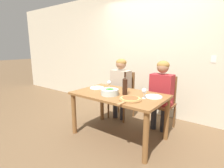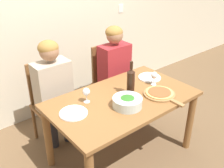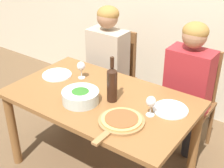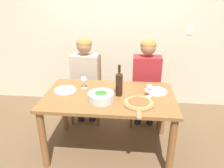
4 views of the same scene
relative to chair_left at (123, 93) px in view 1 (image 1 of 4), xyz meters
name	(u,v)px [view 1 (image 1 of 4)]	position (x,y,z in m)	size (l,w,h in m)	color
ground_plane	(118,136)	(0.41, -0.76, -0.51)	(40.00, 40.00, 0.00)	brown
back_wall	(155,52)	(0.41, 0.58, 0.84)	(10.00, 0.06, 2.70)	beige
dining_table	(119,100)	(0.41, -0.76, 0.11)	(1.45, 0.86, 0.73)	brown
chair_left	(123,93)	(0.00, 0.00, 0.00)	(0.42, 0.42, 0.95)	brown
chair_right	(163,100)	(0.85, 0.00, 0.00)	(0.42, 0.42, 0.95)	brown
person_woman	(120,83)	(0.00, -0.11, 0.23)	(0.47, 0.51, 1.23)	#28282D
person_man	(161,89)	(0.85, -0.11, 0.23)	(0.47, 0.51, 1.23)	#28282D
wine_bottle	(125,86)	(0.52, -0.75, 0.36)	(0.08, 0.08, 0.35)	black
broccoli_bowl	(110,92)	(0.34, -0.90, 0.27)	(0.28, 0.28, 0.10)	silver
dinner_plate_left	(97,88)	(-0.11, -0.69, 0.23)	(0.25, 0.25, 0.02)	white
dinner_plate_right	(154,97)	(0.94, -0.62, 0.23)	(0.25, 0.25, 0.02)	white
pizza_on_board	(130,99)	(0.73, -0.95, 0.24)	(0.32, 0.46, 0.04)	#9E7042
wine_glass_left	(109,83)	(0.09, -0.60, 0.33)	(0.07, 0.07, 0.15)	silver
wine_glass_right	(144,91)	(0.85, -0.76, 0.33)	(0.07, 0.07, 0.15)	silver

